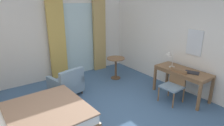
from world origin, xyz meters
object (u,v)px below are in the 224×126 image
object	(u,v)px
writing_desk	(182,73)
desk_lamp	(170,55)
round_cafe_table	(116,64)
armchair_by_window	(67,84)
closed_book	(192,73)
desk_chair	(174,84)

from	to	relation	value
writing_desk	desk_lamp	xyz separation A→B (m)	(-0.04, 0.41, 0.40)
round_cafe_table	writing_desk	bearing A→B (deg)	-71.50
writing_desk	armchair_by_window	world-z (taller)	armchair_by_window
writing_desk	armchair_by_window	xyz separation A→B (m)	(-2.43, 1.87, -0.35)
writing_desk	closed_book	size ratio (longest dim) A/B	4.30
round_cafe_table	desk_chair	bearing A→B (deg)	-81.57
desk_lamp	closed_book	size ratio (longest dim) A/B	1.32
writing_desk	closed_book	world-z (taller)	closed_book
closed_book	armchair_by_window	bearing A→B (deg)	113.71
armchair_by_window	round_cafe_table	xyz separation A→B (m)	(1.76, 0.14, 0.19)
desk_lamp	round_cafe_table	xyz separation A→B (m)	(-0.63, 1.60, -0.55)
desk_chair	round_cafe_table	xyz separation A→B (m)	(-0.30, 2.05, 0.04)
armchair_by_window	desk_chair	bearing A→B (deg)	-42.71
round_cafe_table	armchair_by_window	bearing A→B (deg)	-175.43
desk_chair	armchair_by_window	world-z (taller)	desk_chair
desk_lamp	armchair_by_window	xyz separation A→B (m)	(-2.39, 1.46, -0.74)
desk_chair	round_cafe_table	distance (m)	2.07
desk_lamp	round_cafe_table	world-z (taller)	desk_lamp
closed_book	writing_desk	bearing A→B (deg)	63.90
desk_chair	desk_lamp	size ratio (longest dim) A/B	1.94
round_cafe_table	closed_book	bearing A→B (deg)	-73.61
writing_desk	desk_lamp	bearing A→B (deg)	96.28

